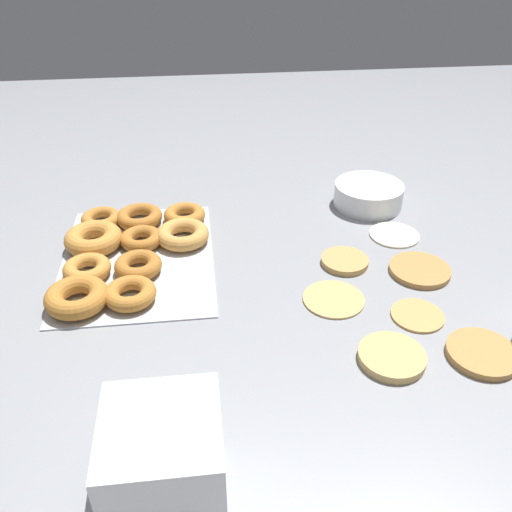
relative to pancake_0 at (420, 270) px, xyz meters
The scene contains 11 objects.
ground_plane 0.21m from the pancake_0, 78.71° to the right, with size 3.00×3.00×0.00m, color gray.
pancake_0 is the anchor object (origin of this frame).
pancake_1 0.14m from the pancake_0, 108.79° to the right, with size 0.09×0.09×0.01m, color tan.
pancake_2 0.26m from the pancake_0, 30.31° to the right, with size 0.11×0.11×0.01m, color tan.
pancake_3 0.20m from the pancake_0, 70.61° to the right, with size 0.11×0.11×0.01m, color tan.
pancake_4 0.14m from the pancake_0, behind, with size 0.11×0.11×0.01m, color beige.
pancake_5 0.23m from the pancake_0, ahead, with size 0.11×0.11×0.01m, color #B27F42.
pancake_6 0.14m from the pancake_0, 22.28° to the right, with size 0.09×0.09×0.01m, color tan.
donut_tray 0.57m from the pancake_0, 101.92° to the right, with size 0.40×0.30×0.04m.
batter_bowl 0.28m from the pancake_0, behind, with size 0.16×0.16×0.05m.
container_stack 0.63m from the pancake_0, 48.49° to the right, with size 0.14×0.13×0.13m.
Camera 1 is at (0.77, -0.20, 0.60)m, focal length 38.00 mm.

